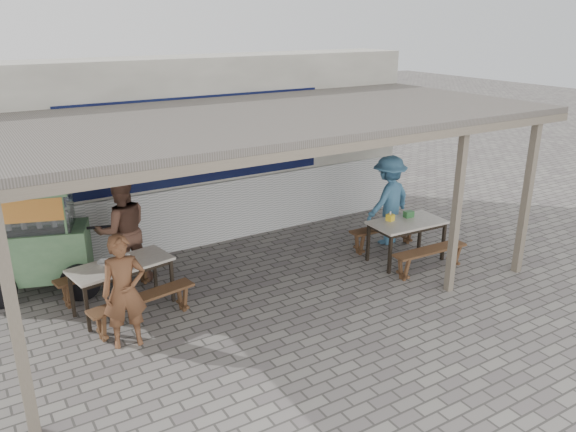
{
  "coord_description": "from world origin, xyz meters",
  "views": [
    {
      "loc": [
        -4.13,
        -6.53,
        4.16
      ],
      "look_at": [
        0.4,
        0.9,
        1.09
      ],
      "focal_mm": 35.0,
      "sensor_mm": 36.0,
      "label": 1
    }
  ],
  "objects_px": {
    "table_left": "(121,268)",
    "donation_box": "(409,214)",
    "condiment_bowl": "(105,263)",
    "patron_street_side": "(124,291)",
    "bench_right_street": "(430,255)",
    "bench_left_wall": "(106,275)",
    "patron_wall_side": "(122,231)",
    "patron_right_table": "(389,200)",
    "tissue_box": "(390,217)",
    "bench_left_street": "(143,303)",
    "condiment_jar": "(128,256)",
    "table_right": "(407,225)",
    "vendor_cart": "(36,239)",
    "bench_right_wall": "(384,232)"
  },
  "relations": [
    {
      "from": "patron_wall_side",
      "to": "donation_box",
      "type": "relative_size",
      "value": 10.67
    },
    {
      "from": "table_left",
      "to": "condiment_jar",
      "type": "distance_m",
      "value": 0.22
    },
    {
      "from": "bench_left_street",
      "to": "condiment_jar",
      "type": "relative_size",
      "value": 19.7
    },
    {
      "from": "bench_right_wall",
      "to": "condiment_jar",
      "type": "relative_size",
      "value": 17.95
    },
    {
      "from": "bench_left_street",
      "to": "condiment_jar",
      "type": "xyz_separation_m",
      "value": [
        0.03,
        0.72,
        0.45
      ]
    },
    {
      "from": "patron_right_table",
      "to": "donation_box",
      "type": "xyz_separation_m",
      "value": [
        -0.12,
        -0.69,
        -0.06
      ]
    },
    {
      "from": "patron_wall_side",
      "to": "tissue_box",
      "type": "height_order",
      "value": "patron_wall_side"
    },
    {
      "from": "patron_street_side",
      "to": "donation_box",
      "type": "xyz_separation_m",
      "value": [
        5.27,
        0.31,
        0.02
      ]
    },
    {
      "from": "vendor_cart",
      "to": "tissue_box",
      "type": "height_order",
      "value": "vendor_cart"
    },
    {
      "from": "bench_right_street",
      "to": "patron_wall_side",
      "type": "relative_size",
      "value": 0.79
    },
    {
      "from": "condiment_bowl",
      "to": "bench_right_street",
      "type": "bearing_deg",
      "value": -17.18
    },
    {
      "from": "table_left",
      "to": "condiment_bowl",
      "type": "bearing_deg",
      "value": 145.18
    },
    {
      "from": "bench_left_street",
      "to": "tissue_box",
      "type": "xyz_separation_m",
      "value": [
        4.52,
        -0.04,
        0.47
      ]
    },
    {
      "from": "bench_right_street",
      "to": "condiment_jar",
      "type": "distance_m",
      "value": 4.98
    },
    {
      "from": "condiment_bowl",
      "to": "patron_street_side",
      "type": "bearing_deg",
      "value": -91.32
    },
    {
      "from": "table_right",
      "to": "patron_street_side",
      "type": "height_order",
      "value": "patron_street_side"
    },
    {
      "from": "vendor_cart",
      "to": "patron_right_table",
      "type": "relative_size",
      "value": 1.27
    },
    {
      "from": "table_left",
      "to": "donation_box",
      "type": "bearing_deg",
      "value": -17.7
    },
    {
      "from": "table_left",
      "to": "bench_right_street",
      "type": "height_order",
      "value": "table_left"
    },
    {
      "from": "bench_left_wall",
      "to": "donation_box",
      "type": "height_order",
      "value": "donation_box"
    },
    {
      "from": "patron_wall_side",
      "to": "table_left",
      "type": "bearing_deg",
      "value": 74.97
    },
    {
      "from": "patron_wall_side",
      "to": "patron_right_table",
      "type": "relative_size",
      "value": 1.06
    },
    {
      "from": "bench_left_wall",
      "to": "patron_street_side",
      "type": "xyz_separation_m",
      "value": [
        -0.12,
        -1.59,
        0.44
      ]
    },
    {
      "from": "bench_right_street",
      "to": "bench_left_wall",
      "type": "bearing_deg",
      "value": 159.8
    },
    {
      "from": "bench_left_street",
      "to": "condiment_bowl",
      "type": "xyz_separation_m",
      "value": [
        -0.31,
        0.7,
        0.44
      ]
    },
    {
      "from": "bench_right_wall",
      "to": "tissue_box",
      "type": "height_order",
      "value": "tissue_box"
    },
    {
      "from": "bench_right_street",
      "to": "condiment_bowl",
      "type": "bearing_deg",
      "value": 165.34
    },
    {
      "from": "bench_right_wall",
      "to": "patron_street_side",
      "type": "distance_m",
      "value": 5.2
    },
    {
      "from": "table_left",
      "to": "table_right",
      "type": "distance_m",
      "value": 4.94
    },
    {
      "from": "donation_box",
      "to": "condiment_bowl",
      "type": "xyz_separation_m",
      "value": [
        -5.24,
        0.77,
        -0.03
      ]
    },
    {
      "from": "vendor_cart",
      "to": "condiment_jar",
      "type": "distance_m",
      "value": 1.55
    },
    {
      "from": "condiment_jar",
      "to": "bench_right_street",
      "type": "bearing_deg",
      "value": -18.57
    },
    {
      "from": "tissue_box",
      "to": "bench_right_street",
      "type": "bearing_deg",
      "value": -75.64
    },
    {
      "from": "vendor_cart",
      "to": "patron_right_table",
      "type": "height_order",
      "value": "patron_right_table"
    },
    {
      "from": "tissue_box",
      "to": "condiment_bowl",
      "type": "height_order",
      "value": "tissue_box"
    },
    {
      "from": "bench_left_street",
      "to": "bench_left_wall",
      "type": "height_order",
      "value": "same"
    },
    {
      "from": "patron_wall_side",
      "to": "condiment_jar",
      "type": "xyz_separation_m",
      "value": [
        -0.16,
        -0.8,
        -0.12
      ]
    },
    {
      "from": "bench_left_street",
      "to": "patron_street_side",
      "type": "height_order",
      "value": "patron_street_side"
    },
    {
      "from": "table_left",
      "to": "bench_left_street",
      "type": "height_order",
      "value": "table_left"
    },
    {
      "from": "patron_wall_side",
      "to": "bench_left_street",
      "type": "bearing_deg",
      "value": 85.91
    },
    {
      "from": "bench_right_street",
      "to": "tissue_box",
      "type": "distance_m",
      "value": 0.97
    },
    {
      "from": "patron_right_table",
      "to": "donation_box",
      "type": "height_order",
      "value": "patron_right_table"
    },
    {
      "from": "patron_street_side",
      "to": "tissue_box",
      "type": "bearing_deg",
      "value": 14.24
    },
    {
      "from": "tissue_box",
      "to": "table_right",
      "type": "bearing_deg",
      "value": -38.92
    },
    {
      "from": "patron_wall_side",
      "to": "tissue_box",
      "type": "relative_size",
      "value": 15.53
    },
    {
      "from": "bench_left_wall",
      "to": "donation_box",
      "type": "distance_m",
      "value": 5.33
    },
    {
      "from": "vendor_cart",
      "to": "bench_right_street",
      "type": "bearing_deg",
      "value": -6.61
    },
    {
      "from": "bench_right_street",
      "to": "patron_right_table",
      "type": "relative_size",
      "value": 0.84
    },
    {
      "from": "table_left",
      "to": "tissue_box",
      "type": "xyz_separation_m",
      "value": [
        4.63,
        -0.65,
        0.14
      ]
    },
    {
      "from": "vendor_cart",
      "to": "patron_right_table",
      "type": "distance_m",
      "value": 6.23
    }
  ]
}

